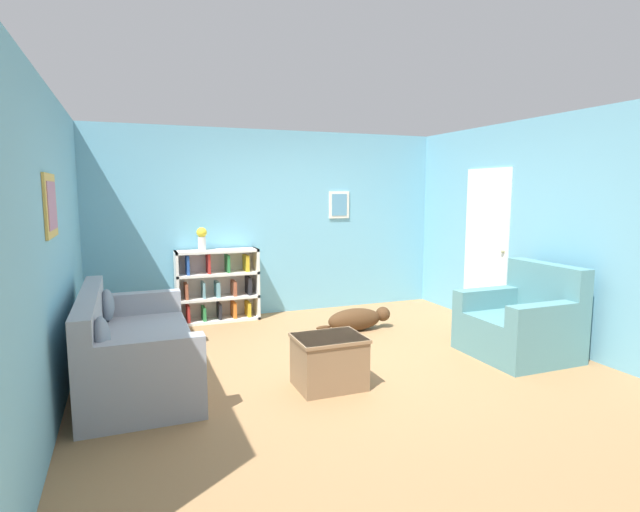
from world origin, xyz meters
TOP-DOWN VIEW (x-y plane):
  - ground_plane at (0.00, 0.00)m, footprint 14.00×14.00m
  - wall_back at (0.00, 2.25)m, footprint 5.60×0.13m
  - wall_left at (-2.55, -0.00)m, footprint 0.13×5.00m
  - wall_right at (2.55, 0.02)m, footprint 0.16×5.00m
  - couch at (-1.97, 0.08)m, footprint 0.94×1.99m
  - bookshelf at (-0.84, 2.05)m, footprint 1.10×0.31m
  - recliner_chair at (1.94, -0.58)m, footprint 0.94×1.01m
  - coffee_table at (-0.32, -0.64)m, footprint 0.62×0.49m
  - dog at (0.71, 0.91)m, footprint 1.00×0.26m
  - vase at (-1.04, 2.03)m, footprint 0.14×0.14m

SIDE VIEW (x-z plane):
  - ground_plane at x=0.00m, z-range 0.00..0.00m
  - dog at x=0.71m, z-range 0.00..0.29m
  - coffee_table at x=-0.32m, z-range 0.01..0.48m
  - couch at x=-1.97m, z-range -0.12..0.74m
  - recliner_chair at x=1.94m, z-range -0.15..0.83m
  - bookshelf at x=-0.84m, z-range -0.01..0.96m
  - vase at x=-1.04m, z-range 1.00..1.30m
  - wall_right at x=2.55m, z-range -0.01..2.59m
  - wall_back at x=0.00m, z-range 0.00..2.60m
  - wall_left at x=-2.55m, z-range 0.00..2.60m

